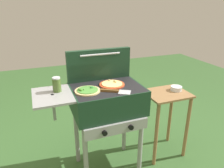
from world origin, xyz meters
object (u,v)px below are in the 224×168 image
sauce_jar (57,85)px  topping_bowl_near (176,89)px  pizza_veggie (87,90)px  prep_table (165,111)px  spatula (116,91)px  grill (106,102)px  pizza_cheese (112,84)px

sauce_jar → topping_bowl_near: size_ratio=1.07×
pizza_veggie → prep_table: size_ratio=0.30×
spatula → topping_bowl_near: size_ratio=2.13×
grill → sauce_jar: size_ratio=7.54×
grill → topping_bowl_near: size_ratio=8.06×
pizza_veggie → spatula: (0.22, -0.10, -0.00)m
pizza_veggie → topping_bowl_near: pizza_veggie is taller
pizza_veggie → spatula: pizza_veggie is taller
grill → pizza_veggie: size_ratio=4.37×
pizza_cheese → grill: bearing=-159.8°
grill → spatula: (0.04, -0.14, 0.15)m
grill → sauce_jar: 0.47m
spatula → pizza_veggie: bearing=155.6°
grill → pizza_veggie: bearing=-168.2°
pizza_veggie → prep_table: bearing=2.8°
spatula → topping_bowl_near: spatula is taller
pizza_cheese → spatula: 0.17m
topping_bowl_near → grill: bearing=-178.3°
grill → spatula: spatula is taller
pizza_veggie → sauce_jar: size_ratio=1.72×
sauce_jar → prep_table: size_ratio=0.17×
sauce_jar → pizza_cheese: bearing=-3.5°
pizza_cheese → pizza_veggie: bearing=-165.7°
spatula → topping_bowl_near: bearing=12.0°
pizza_cheese → prep_table: pizza_cheese is taller
grill → topping_bowl_near: bearing=1.7°
pizza_cheese → prep_table: (0.60, -0.02, -0.38)m
grill → spatula: size_ratio=3.79×
sauce_jar → prep_table: (1.09, -0.05, -0.43)m
sauce_jar → spatula: size_ratio=0.50×
pizza_veggie → topping_bowl_near: (0.98, 0.06, -0.15)m
prep_table → topping_bowl_near: bearing=8.6°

